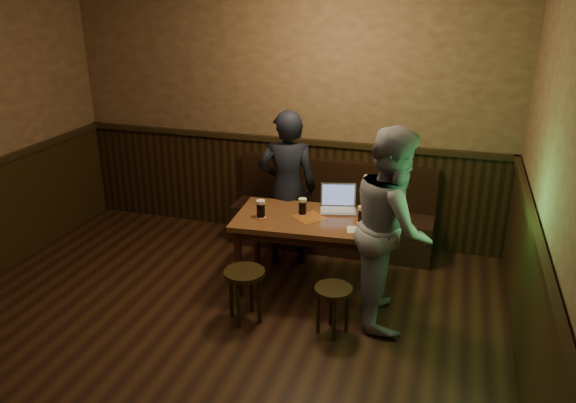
% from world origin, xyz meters
% --- Properties ---
extents(room, '(5.04, 6.04, 2.84)m').
position_xyz_m(room, '(0.00, 0.22, 1.20)').
color(room, black).
rests_on(room, ground).
extents(bench, '(2.20, 0.50, 0.95)m').
position_xyz_m(bench, '(0.62, 2.75, 0.31)').
color(bench, black).
rests_on(bench, ground).
extents(pub_table, '(1.43, 0.88, 0.74)m').
position_xyz_m(pub_table, '(0.62, 1.77, 0.64)').
color(pub_table, '#553718').
rests_on(pub_table, ground).
extents(stool_left, '(0.38, 0.38, 0.48)m').
position_xyz_m(stool_left, '(0.23, 1.06, 0.38)').
color(stool_left, black).
rests_on(stool_left, ground).
extents(stool_right, '(0.41, 0.41, 0.43)m').
position_xyz_m(stool_right, '(1.01, 1.09, 0.34)').
color(stool_right, black).
rests_on(stool_right, ground).
extents(pint_left, '(0.11, 0.11, 0.17)m').
position_xyz_m(pint_left, '(0.18, 1.64, 0.82)').
color(pint_left, red).
rests_on(pint_left, pub_table).
extents(pint_mid, '(0.10, 0.10, 0.16)m').
position_xyz_m(pint_mid, '(0.53, 1.82, 0.82)').
color(pint_mid, red).
rests_on(pint_mid, pub_table).
extents(pint_right, '(0.10, 0.10, 0.16)m').
position_xyz_m(pint_right, '(1.11, 1.78, 0.82)').
color(pint_right, red).
rests_on(pint_right, pub_table).
extents(laptop, '(0.39, 0.34, 0.24)m').
position_xyz_m(laptop, '(0.83, 2.03, 0.80)').
color(laptop, silver).
rests_on(laptop, pub_table).
extents(menu, '(0.25, 0.20, 0.00)m').
position_xyz_m(menu, '(1.11, 1.62, 0.74)').
color(menu, silver).
rests_on(menu, pub_table).
extents(person_suit, '(0.68, 0.54, 1.63)m').
position_xyz_m(person_suit, '(0.26, 2.24, 0.82)').
color(person_suit, black).
rests_on(person_suit, ground).
extents(person_grey, '(0.80, 0.95, 1.72)m').
position_xyz_m(person_grey, '(1.41, 1.49, 0.86)').
color(person_grey, gray).
rests_on(person_grey, ground).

